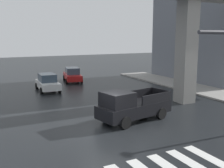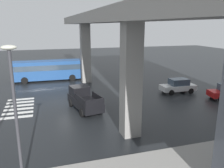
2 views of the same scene
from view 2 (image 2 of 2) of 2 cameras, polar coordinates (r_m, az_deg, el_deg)
The scene contains 7 objects.
ground_plane at distance 25.56m, azimuth -10.42°, elevation -4.53°, with size 120.00×120.00×0.00m, color black.
crosswalk_stripes at distance 25.56m, azimuth -21.78°, elevation -5.32°, with size 6.05×2.80×0.01m.
elevated_overpass at distance 24.86m, azimuth -2.90°, elevation 14.27°, with size 52.19×2.23×9.54m.
pickup_truck at distance 23.20m, azimuth -6.96°, elevation -3.76°, with size 5.37×2.84×2.08m.
city_bus at distance 36.13m, azimuth -14.72°, elevation 3.55°, with size 2.94×10.84×2.99m.
sedan_white at distance 29.90m, azimuth 15.89°, elevation -0.39°, with size 2.06×4.35×1.72m.
street_lamp_near_corner at distance 12.11m, azimuth -22.78°, elevation -3.95°, with size 0.44×0.70×7.24m.
Camera 2 is at (24.11, -2.50, 8.09)m, focal length 37.32 mm.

